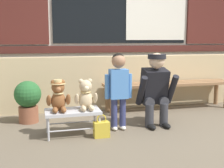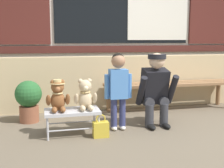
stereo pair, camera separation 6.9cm
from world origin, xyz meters
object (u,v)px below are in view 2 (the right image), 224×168
(child_standing, at_px, (118,83))
(potted_plant, at_px, (29,99))
(teddy_bear_plain, at_px, (85,96))
(small_display_bench, at_px, (72,113))
(adult_crouching, at_px, (156,89))
(wooden_bench_long, at_px, (170,87))
(handbag_on_ground, at_px, (101,129))
(teddy_bear_with_hat, at_px, (58,96))

(child_standing, bearing_deg, potted_plant, 150.63)
(teddy_bear_plain, bearing_deg, small_display_bench, -179.49)
(teddy_bear_plain, height_order, adult_crouching, adult_crouching)
(wooden_bench_long, distance_m, child_standing, 1.36)
(adult_crouching, height_order, handbag_on_ground, adult_crouching)
(small_display_bench, distance_m, potted_plant, 0.85)
(small_display_bench, distance_m, teddy_bear_plain, 0.25)
(adult_crouching, bearing_deg, teddy_bear_with_hat, -174.09)
(small_display_bench, relative_size, adult_crouching, 0.67)
(child_standing, distance_m, handbag_on_ground, 0.61)
(handbag_on_ground, bearing_deg, teddy_bear_plain, 130.83)
(small_display_bench, xyz_separation_m, potted_plant, (-0.52, 0.67, 0.06))
(small_display_bench, bearing_deg, handbag_on_ground, -28.92)
(teddy_bear_plain, bearing_deg, potted_plant, 135.31)
(wooden_bench_long, relative_size, handbag_on_ground, 7.72)
(wooden_bench_long, relative_size, potted_plant, 3.68)
(small_display_bench, distance_m, teddy_bear_with_hat, 0.26)
(wooden_bench_long, relative_size, child_standing, 2.19)
(small_display_bench, bearing_deg, child_standing, 5.67)
(adult_crouching, bearing_deg, small_display_bench, -173.13)
(wooden_bench_long, relative_size, teddy_bear_plain, 5.78)
(wooden_bench_long, distance_m, adult_crouching, 0.92)
(teddy_bear_plain, relative_size, potted_plant, 0.64)
(small_display_bench, xyz_separation_m, child_standing, (0.58, 0.06, 0.33))
(teddy_bear_plain, bearing_deg, handbag_on_ground, -49.17)
(teddy_bear_plain, distance_m, adult_crouching, 0.95)
(teddy_bear_with_hat, bearing_deg, wooden_bench_long, 25.64)
(teddy_bear_with_hat, distance_m, handbag_on_ground, 0.63)
(potted_plant, bearing_deg, teddy_bear_with_hat, -61.85)
(teddy_bear_plain, distance_m, child_standing, 0.44)
(wooden_bench_long, bearing_deg, small_display_bench, -152.16)
(adult_crouching, xyz_separation_m, handbag_on_ground, (-0.79, -0.30, -0.38))
(small_display_bench, height_order, teddy_bear_plain, teddy_bear_plain)
(teddy_bear_with_hat, xyz_separation_m, adult_crouching, (1.26, 0.13, 0.01))
(teddy_bear_plain, distance_m, potted_plant, 0.97)
(small_display_bench, height_order, potted_plant, potted_plant)
(handbag_on_ground, bearing_deg, small_display_bench, 151.08)
(teddy_bear_with_hat, xyz_separation_m, teddy_bear_plain, (0.32, -0.00, -0.01))
(teddy_bear_with_hat, height_order, potted_plant, teddy_bear_with_hat)
(wooden_bench_long, bearing_deg, adult_crouching, -126.50)
(handbag_on_ground, height_order, potted_plant, potted_plant)
(potted_plant, bearing_deg, adult_crouching, -18.50)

